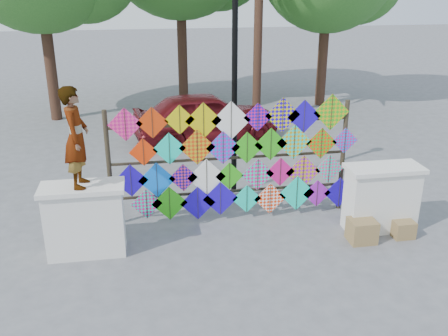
{
  "coord_description": "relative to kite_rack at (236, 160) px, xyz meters",
  "views": [
    {
      "loc": [
        -1.62,
        -8.11,
        4.52
      ],
      "look_at": [
        -0.16,
        0.6,
        1.13
      ],
      "focal_mm": 40.0,
      "sensor_mm": 36.0,
      "label": 1
    }
  ],
  "objects": [
    {
      "name": "lamppost",
      "position": [
        0.19,
        1.28,
        1.47
      ],
      "size": [
        0.28,
        0.28,
        4.46
      ],
      "color": "black",
      "rests_on": "ground"
    },
    {
      "name": "cardboard_box_far",
      "position": [
        2.9,
        -1.28,
        -1.06
      ],
      "size": [
        0.39,
        0.35,
        0.32
      ],
      "primitive_type": "cube",
      "color": "olive",
      "rests_on": "ground"
    },
    {
      "name": "parapet_left",
      "position": [
        -2.81,
        -0.92,
        -0.57
      ],
      "size": [
        1.4,
        0.65,
        1.28
      ],
      "color": "white",
      "rests_on": "ground"
    },
    {
      "name": "cardboard_box_near",
      "position": [
        2.08,
        -1.32,
        -1.01
      ],
      "size": [
        0.48,
        0.42,
        0.42
      ],
      "primitive_type": "cube",
      "color": "olive",
      "rests_on": "ground"
    },
    {
      "name": "kite_rack",
      "position": [
        0.0,
        0.0,
        0.0
      ],
      "size": [
        4.89,
        0.24,
        2.45
      ],
      "color": "#2F271A",
      "rests_on": "ground"
    },
    {
      "name": "vendor_woman",
      "position": [
        -2.8,
        -0.92,
        0.9
      ],
      "size": [
        0.44,
        0.64,
        1.67
      ],
      "primitive_type": "imported",
      "rotation": [
        0.0,
        0.0,
        1.5
      ],
      "color": "#99999E",
      "rests_on": "parapet_left"
    },
    {
      "name": "sedan",
      "position": [
        0.09,
        5.15,
        -0.5
      ],
      "size": [
        4.44,
        2.36,
        1.44
      ],
      "primitive_type": "imported",
      "rotation": [
        0.0,
        0.0,
        1.73
      ],
      "color": "maroon",
      "rests_on": "ground"
    },
    {
      "name": "ground",
      "position": [
        -0.11,
        -0.72,
        -1.22
      ],
      "size": [
        80.0,
        80.0,
        0.0
      ],
      "primitive_type": "plane",
      "color": "slate",
      "rests_on": "ground"
    },
    {
      "name": "parapet_right",
      "position": [
        2.59,
        -0.92,
        -0.57
      ],
      "size": [
        1.4,
        0.65,
        1.28
      ],
      "color": "white",
      "rests_on": "ground"
    }
  ]
}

